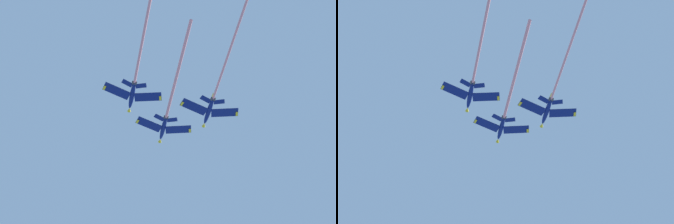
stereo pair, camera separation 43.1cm
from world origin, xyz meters
TOP-DOWN VIEW (x-y plane):
  - jet_lead at (11.10, 15.92)m, footprint 40.81×35.59m
  - jet_left_wing at (-5.14, 19.34)m, footprint 40.33×35.60m
  - jet_right_wing at (12.91, 0.25)m, footprint 39.87×35.06m

SIDE VIEW (x-z plane):
  - jet_right_wing at x=12.91m, z-range 142.90..162.40m
  - jet_left_wing at x=-5.14m, z-range 142.93..162.78m
  - jet_lead at x=11.10m, z-range 146.45..167.53m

